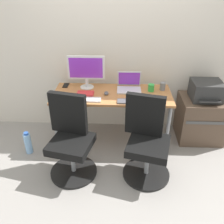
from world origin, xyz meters
TOP-DOWN VIEW (x-y plane):
  - ground_plane at (0.00, 0.00)m, footprint 5.28×5.28m
  - back_wall at (0.00, 0.39)m, footprint 4.40×0.04m
  - desk at (0.00, 0.00)m, footprint 1.51×0.63m
  - office_chair_left at (-0.44, -0.64)m, footprint 0.54×0.54m
  - office_chair_right at (0.41, -0.64)m, footprint 0.54×0.54m
  - side_cabinet at (1.21, 0.10)m, footprint 0.59×0.53m
  - printer at (1.21, 0.09)m, footprint 0.38×0.40m
  - water_bottle_on_floor at (-1.07, -0.35)m, footprint 0.09×0.09m
  - desktop_monitor at (-0.35, 0.17)m, footprint 0.48×0.18m
  - open_laptop at (0.22, 0.13)m, footprint 0.31×0.26m
  - keyboard_by_monitor at (-0.30, -0.21)m, footprint 0.34×0.12m
  - keyboard_by_laptop at (0.24, -0.23)m, footprint 0.34×0.12m
  - mouse_by_monitor at (-0.07, -0.03)m, footprint 0.06×0.10m
  - mouse_by_laptop at (-0.65, -0.14)m, footprint 0.06×0.10m
  - coffee_mug at (0.50, 0.09)m, footprint 0.08×0.08m
  - pen_cup at (0.66, 0.13)m, footprint 0.07×0.07m
  - phone_near_laptop at (0.56, -0.21)m, footprint 0.07×0.14m
  - phone_near_monitor at (-0.64, 0.22)m, footprint 0.07×0.14m
  - notebook at (-0.34, -0.05)m, footprint 0.21×0.15m

SIDE VIEW (x-z plane):
  - ground_plane at x=0.00m, z-range 0.00..0.00m
  - water_bottle_on_floor at x=-1.07m, z-range -0.01..0.30m
  - side_cabinet at x=1.21m, z-range 0.00..0.61m
  - office_chair_left at x=-0.44m, z-range -0.05..0.89m
  - office_chair_right at x=0.41m, z-range -0.05..0.89m
  - desk at x=0.00m, z-range 0.28..0.99m
  - phone_near_laptop at x=0.56m, z-range 0.71..0.72m
  - phone_near_monitor at x=-0.64m, z-range 0.71..0.72m
  - keyboard_by_monitor at x=-0.30m, z-range 0.71..0.72m
  - keyboard_by_laptop at x=0.24m, z-range 0.71..0.72m
  - notebook at x=-0.34m, z-range 0.71..0.73m
  - mouse_by_monitor at x=-0.07m, z-range 0.71..0.74m
  - mouse_by_laptop at x=-0.65m, z-range 0.71..0.74m
  - printer at x=1.21m, z-range 0.61..0.85m
  - coffee_mug at x=0.50m, z-range 0.71..0.80m
  - pen_cup at x=0.66m, z-range 0.71..0.81m
  - open_laptop at x=0.22m, z-range 0.65..0.87m
  - desktop_monitor at x=-0.35m, z-range 0.74..1.17m
  - back_wall at x=0.00m, z-range 0.00..2.60m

